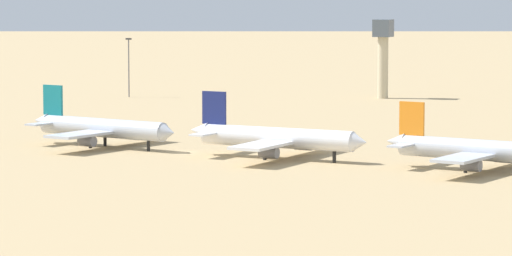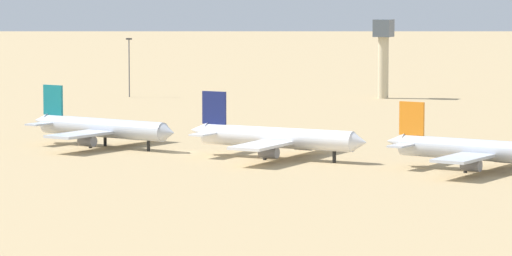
{
  "view_description": "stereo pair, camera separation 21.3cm",
  "coord_description": "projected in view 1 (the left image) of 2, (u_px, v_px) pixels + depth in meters",
  "views": [
    {
      "loc": [
        134.45,
        -283.46,
        36.56
      ],
      "look_at": [
        17.85,
        -3.26,
        6.0
      ],
      "focal_mm": 106.28,
      "sensor_mm": 36.0,
      "label": 1
    },
    {
      "loc": [
        134.65,
        -283.38,
        36.56
      ],
      "look_at": [
        17.85,
        -3.26,
        6.0
      ],
      "focal_mm": 106.28,
      "sensor_mm": 36.0,
      "label": 2
    }
  ],
  "objects": [
    {
      "name": "light_pole_west",
      "position": [
        129.0,
        63.0,
        457.12
      ],
      "size": [
        1.8,
        0.5,
        17.87
      ],
      "color": "#59595E",
      "rests_on": "ground"
    },
    {
      "name": "ground",
      "position": [
        183.0,
        152.0,
        315.45
      ],
      "size": [
        4000.0,
        4000.0,
        0.0
      ],
      "primitive_type": "plane",
      "color": "tan"
    },
    {
      "name": "parked_jet_orange_4",
      "position": [
        476.0,
        150.0,
        282.91
      ],
      "size": [
        37.99,
        32.38,
        12.58
      ],
      "rotation": [
        0.0,
        0.0,
        -0.17
      ],
      "color": "silver",
      "rests_on": "ground"
    },
    {
      "name": "control_tower",
      "position": [
        383.0,
        51.0,
        452.1
      ],
      "size": [
        5.2,
        5.2,
        23.61
      ],
      "color": "#C6B793",
      "rests_on": "ground"
    },
    {
      "name": "parked_jet_teal_2",
      "position": [
        102.0,
        128.0,
        323.14
      ],
      "size": [
        38.64,
        33.06,
        12.83
      ],
      "rotation": [
        0.0,
        0.0,
        -0.2
      ],
      "color": "silver",
      "rests_on": "ground"
    },
    {
      "name": "parked_jet_navy_3",
      "position": [
        276.0,
        138.0,
        302.7
      ],
      "size": [
        39.7,
        33.52,
        13.11
      ],
      "rotation": [
        0.0,
        0.0,
        -0.09
      ],
      "color": "white",
      "rests_on": "ground"
    }
  ]
}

